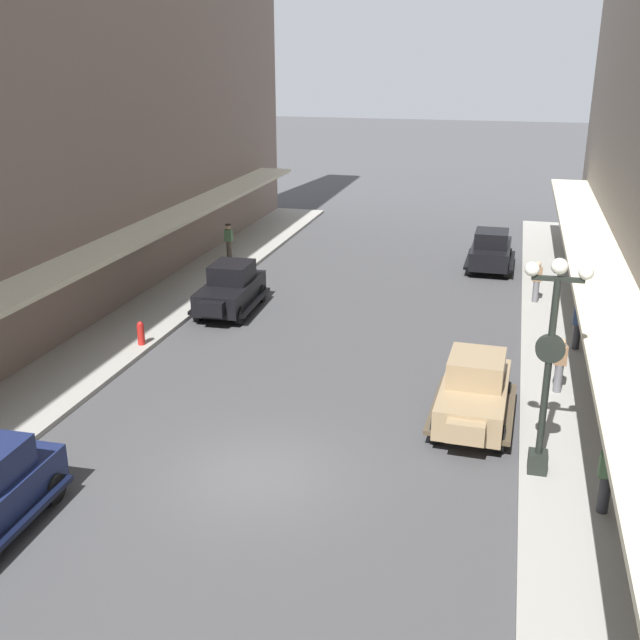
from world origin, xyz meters
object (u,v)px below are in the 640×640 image
(pedestrian_0, at_px, (560,365))
(pedestrian_2, at_px, (537,281))
(parked_car_2, at_px, (474,390))
(lamp_post_with_clock, at_px, (549,360))
(pedestrian_4, at_px, (607,476))
(pedestrian_1, at_px, (578,324))
(fire_hydrant, at_px, (141,333))
(parked_car_0, at_px, (491,249))
(parked_car_1, at_px, (231,287))
(pedestrian_3, at_px, (229,241))

(pedestrian_0, distance_m, pedestrian_2, 8.40)
(parked_car_2, bearing_deg, pedestrian_2, 80.73)
(lamp_post_with_clock, bearing_deg, pedestrian_4, -45.18)
(pedestrian_1, xyz_separation_m, pedestrian_4, (-0.01, -9.64, 0.00))
(fire_hydrant, distance_m, pedestrian_4, 15.45)
(parked_car_0, relative_size, pedestrian_2, 2.61)
(fire_hydrant, relative_size, pedestrian_0, 0.50)
(parked_car_2, height_order, pedestrian_1, parked_car_2)
(lamp_post_with_clock, bearing_deg, pedestrian_2, 89.59)
(lamp_post_with_clock, bearing_deg, fire_hydrant, 158.56)
(parked_car_1, xyz_separation_m, pedestrian_3, (-2.66, 6.68, 0.07))
(lamp_post_with_clock, bearing_deg, parked_car_2, 123.89)
(pedestrian_0, bearing_deg, fire_hydrant, 178.55)
(parked_car_1, height_order, pedestrian_1, parked_car_1)
(lamp_post_with_clock, xyz_separation_m, pedestrian_3, (-13.89, 16.11, -1.97))
(parked_car_2, xyz_separation_m, pedestrian_4, (2.97, -3.78, 0.07))
(pedestrian_2, bearing_deg, fire_hydrant, -147.92)
(parked_car_0, relative_size, pedestrian_1, 2.56)
(pedestrian_1, bearing_deg, pedestrian_2, 104.74)
(lamp_post_with_clock, bearing_deg, parked_car_0, 95.90)
(parked_car_1, distance_m, pedestrian_3, 7.19)
(parked_car_2, bearing_deg, parked_car_1, 143.93)
(parked_car_1, height_order, pedestrian_4, parked_car_1)
(pedestrian_0, height_order, pedestrian_4, pedestrian_4)
(parked_car_1, bearing_deg, pedestrian_0, -21.89)
(lamp_post_with_clock, distance_m, pedestrian_1, 8.64)
(parked_car_1, height_order, pedestrian_3, parked_car_1)
(parked_car_0, relative_size, parked_car_1, 0.99)
(parked_car_0, xyz_separation_m, pedestrian_3, (-12.04, -1.83, 0.07))
(parked_car_0, xyz_separation_m, lamp_post_with_clock, (1.85, -17.94, 2.04))
(lamp_post_with_clock, distance_m, pedestrian_2, 13.21)
(parked_car_2, distance_m, pedestrian_4, 4.81)
(parked_car_1, height_order, parked_car_2, same)
(fire_hydrant, bearing_deg, parked_car_2, -13.00)
(parked_car_2, height_order, pedestrian_0, parked_car_2)
(lamp_post_with_clock, relative_size, pedestrian_3, 3.09)
(pedestrian_0, distance_m, pedestrian_1, 3.71)
(pedestrian_1, bearing_deg, pedestrian_4, -90.09)
(parked_car_1, xyz_separation_m, pedestrian_4, (12.56, -10.77, 0.07))
(parked_car_1, relative_size, pedestrian_2, 2.63)
(fire_hydrant, xyz_separation_m, pedestrian_4, (14.08, -6.34, 0.45))
(pedestrian_4, bearing_deg, pedestrian_3, 131.10)
(parked_car_1, height_order, pedestrian_0, parked_car_1)
(parked_car_1, xyz_separation_m, pedestrian_2, (11.33, 3.62, 0.05))
(lamp_post_with_clock, xyz_separation_m, pedestrian_4, (1.33, -1.34, -1.97))
(lamp_post_with_clock, relative_size, pedestrian_2, 3.15)
(parked_car_2, relative_size, pedestrian_4, 2.57)
(pedestrian_3, height_order, pedestrian_4, same)
(parked_car_2, bearing_deg, fire_hydrant, 167.00)
(parked_car_2, relative_size, pedestrian_3, 2.57)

